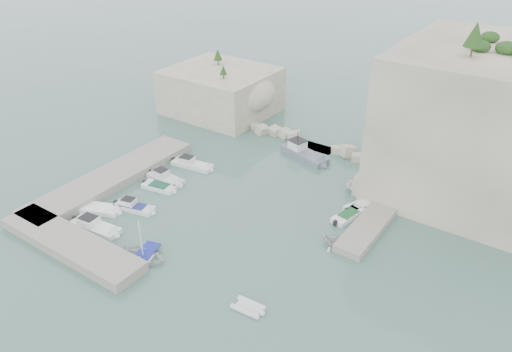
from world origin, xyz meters
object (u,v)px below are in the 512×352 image
Objects in this scene: tender_east_b at (348,217)px; motorboat_f at (96,229)px; tender_east_a at (334,246)px; motorboat_a at (192,167)px; work_boat at (304,157)px; motorboat_b at (166,180)px; inflatable_dinghy at (248,309)px; motorboat_c at (159,189)px; motorboat_e at (101,211)px; motorboat_d at (135,210)px; tender_east_d at (359,194)px; rowboat at (144,259)px; tender_east_c at (361,207)px.

motorboat_f is at bearing 141.19° from tender_east_b.
tender_east_a is at bearing -157.31° from tender_east_b.
work_boat is (10.83, 10.69, 0.00)m from motorboat_a.
motorboat_a and motorboat_b have the same top height.
tender_east_a is (2.06, 12.18, 0.00)m from inflatable_dinghy.
motorboat_c is 0.95× the size of motorboat_e.
motorboat_c is (0.78, -1.93, 0.00)m from motorboat_b.
motorboat_b is at bearing 101.83° from motorboat_c.
tender_east_d is at bearing 28.51° from motorboat_d.
tender_east_d is at bearing 21.74° from motorboat_c.
tender_east_d is (19.62, 17.70, 0.00)m from motorboat_d.
work_boat reaches higher than rowboat.
tender_east_d reaches higher than tender_east_b.
motorboat_d is 5.07m from motorboat_f.
motorboat_a reaches higher than tender_east_c.
motorboat_e is at bearing -154.26° from motorboat_d.
motorboat_b is (-0.36, -4.66, 0.00)m from motorboat_a.
motorboat_d is 3.72m from motorboat_e.
motorboat_d is at bearing -96.97° from work_boat.
motorboat_a is at bearing 86.56° from motorboat_f.
tender_east_c is at bearing 36.93° from motorboat_f.
motorboat_a is 1.28× the size of motorboat_e.
work_boat is at bearing 63.69° from motorboat_f.
tender_east_a is 11.05m from tender_east_d.
tender_east_d is at bearing 23.18° from tender_east_b.
tender_east_b is 5.45m from tender_east_d.
motorboat_a is at bearing 115.98° from tender_east_d.
tender_east_d reaches higher than rowboat.
motorboat_f is 2.19× the size of tender_east_a.
rowboat is 19.14m from tender_east_a.
motorboat_f is at bearing -94.15° from work_boat.
motorboat_d is 24.09m from tender_east_b.
motorboat_c and tender_east_b have the same top height.
inflatable_dinghy is at bearing -36.61° from motorboat_c.
motorboat_c is 1.00× the size of tender_east_c.
tender_east_d is (-1.39, 2.65, 0.00)m from tender_east_c.
tender_east_b is (-1.05, 5.50, 0.00)m from tender_east_a.
rowboat is at bearing 177.95° from inflatable_dinghy.
motorboat_e is at bearing -115.18° from motorboat_c.
motorboat_a is 22.61m from tender_east_c.
motorboat_a is 23.53m from tender_east_a.
tender_east_a reaches higher than motorboat_f.
motorboat_c is (0.42, -6.60, 0.00)m from motorboat_a.
motorboat_d is at bearing -89.59° from motorboat_c.
tender_east_d reaches higher than motorboat_f.
motorboat_e reaches higher than inflatable_dinghy.
motorboat_a is at bearing 87.61° from tender_east_a.
rowboat reaches higher than motorboat_e.
motorboat_b is at bearing 99.05° from tender_east_a.
motorboat_e is (-1.18, -9.22, 0.00)m from motorboat_b.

